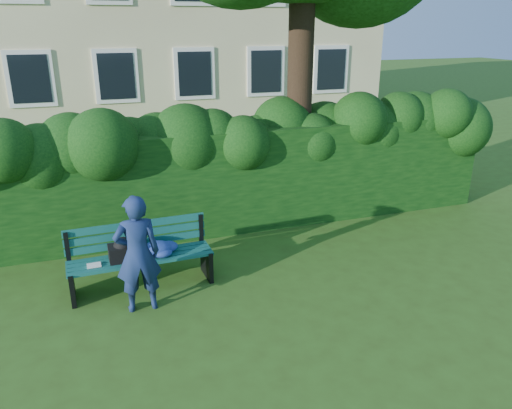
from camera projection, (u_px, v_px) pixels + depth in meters
name	position (u px, v px, depth m)	size (l,w,h in m)	color
ground	(270.00, 279.00, 7.22)	(80.00, 80.00, 0.00)	#314D18
hedge	(227.00, 178.00, 8.87)	(10.00, 1.00, 1.80)	black
park_bench	(142.00, 254.00, 6.88)	(1.97, 0.62, 0.89)	#115745
man_reading	(138.00, 254.00, 6.23)	(0.57, 0.37, 1.55)	navy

